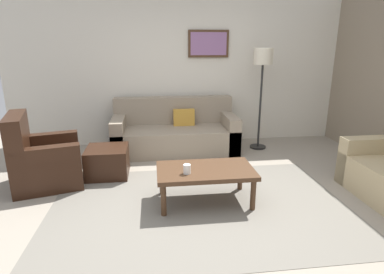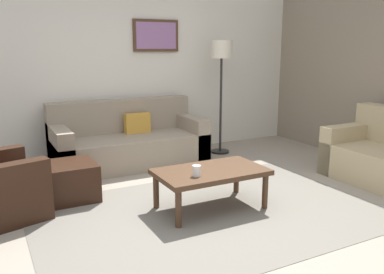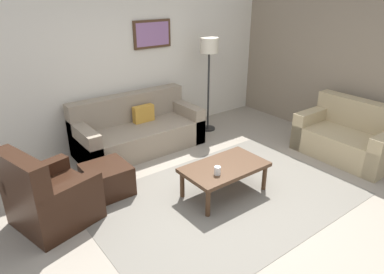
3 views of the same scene
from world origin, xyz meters
TOP-DOWN VIEW (x-y plane):
  - ground_plane at (0.00, 0.00)m, footprint 8.00×8.00m
  - rear_partition at (0.00, 2.60)m, footprint 6.00×0.12m
  - stone_feature_panel at (3.00, 0.00)m, footprint 0.12×5.20m
  - area_rug at (0.00, 0.00)m, footprint 3.33×2.25m
  - couch_main at (-0.12, 2.09)m, footprint 2.06×0.93m
  - couch_loveseat at (2.45, -0.25)m, footprint 0.88×1.47m
  - armchair_leather at (-1.94, 0.85)m, footprint 0.98×0.98m
  - ottoman at (-1.14, 1.06)m, footprint 0.56×0.56m
  - coffee_table at (0.08, 0.12)m, footprint 1.10×0.64m
  - cup at (-0.14, 0.01)m, footprint 0.08×0.08m
  - lamp_standing at (1.35, 1.98)m, footprint 0.32×0.32m
  - framed_artwork at (0.53, 2.51)m, footprint 0.72×0.04m

SIDE VIEW (x-z plane):
  - ground_plane at x=0.00m, z-range 0.00..0.00m
  - area_rug at x=0.00m, z-range 0.00..0.01m
  - ottoman at x=-1.14m, z-range 0.00..0.40m
  - couch_main at x=-0.12m, z-range -0.14..0.74m
  - couch_loveseat at x=2.45m, z-range -0.14..0.74m
  - armchair_leather at x=-1.94m, z-range -0.17..0.78m
  - coffee_table at x=0.08m, z-range 0.15..0.56m
  - cup at x=-0.14m, z-range 0.41..0.51m
  - rear_partition at x=0.00m, z-range 0.00..2.80m
  - stone_feature_panel at x=3.00m, z-range 0.00..2.80m
  - lamp_standing at x=1.35m, z-range 0.55..2.26m
  - framed_artwork at x=0.53m, z-range 1.55..2.01m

